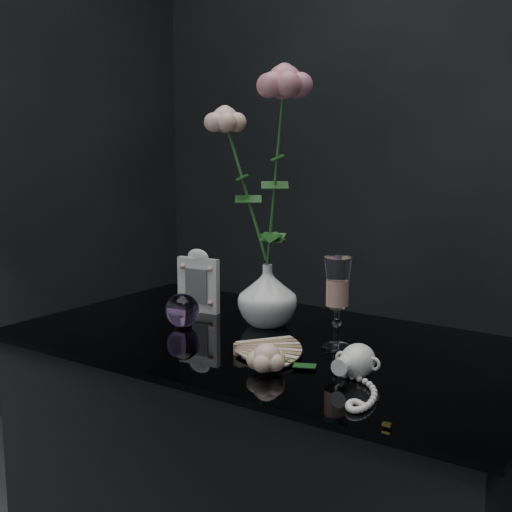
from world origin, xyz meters
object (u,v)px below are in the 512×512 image
Objects in this scene: picture_frame at (198,280)px; paperweight at (182,310)px; pearl_jar at (358,359)px; wine_glass at (337,303)px; loose_rose at (267,358)px; vase at (267,295)px.

paperweight is (0.05, -0.12, -0.04)m from picture_frame.
paperweight is 0.45m from pearl_jar.
wine_glass is 0.40m from picture_frame.
pearl_jar is at bearing 32.80° from loose_rose.
paperweight reaches higher than pearl_jar.
paperweight is at bearing 168.39° from pearl_jar.
picture_frame is (-0.39, 0.07, -0.01)m from wine_glass.
pearl_jar is (0.50, -0.19, -0.04)m from picture_frame.
loose_rose is at bearing -42.34° from picture_frame.
picture_frame reaches higher than vase.
wine_glass is at bearing -16.71° from vase.
picture_frame is at bearing 170.41° from wine_glass.
paperweight is (-0.34, -0.05, -0.05)m from wine_glass.
picture_frame is at bearing 150.63° from loose_rose.
vase is 0.18m from paperweight.
wine_glass is (0.20, -0.06, 0.02)m from vase.
picture_frame reaches higher than loose_rose.
wine_glass is 0.34m from paperweight.
paperweight is (-0.14, -0.11, -0.03)m from vase.
wine_glass is 1.20× the size of picture_frame.
paperweight reaches higher than loose_rose.
picture_frame is 2.02× the size of paperweight.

